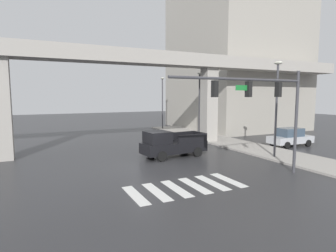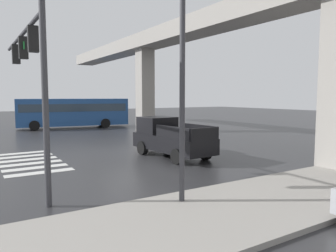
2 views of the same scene
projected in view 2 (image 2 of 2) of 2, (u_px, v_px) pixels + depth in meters
ground_plane at (125, 152)px, 18.63m from camera, size 120.00×120.00×0.00m
crosswalk_stripes at (30, 162)px, 15.94m from camera, size 6.05×2.80×0.01m
elevated_overpass at (209, 33)px, 21.15m from camera, size 53.54×2.21×8.68m
sidewalk_east at (308, 191)px, 10.79m from camera, size 4.00×36.00×0.15m
pickup_truck at (169, 138)px, 17.27m from camera, size 5.23×2.38×2.08m
city_bus at (74, 111)px, 32.78m from camera, size 4.06×11.05×2.99m
traffic_signal_mast at (29, 59)px, 11.27m from camera, size 8.69×0.32×6.20m
street_lamp_near_corner at (182, 50)px, 9.12m from camera, size 0.44×0.70×7.24m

